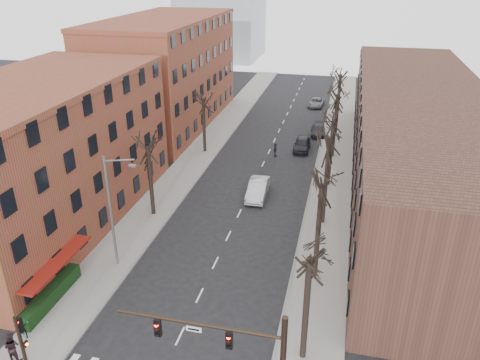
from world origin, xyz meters
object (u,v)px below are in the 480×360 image
Objects in this scene: parked_car_near at (302,144)px; bicycle at (22,326)px; silver_sedan at (258,189)px; parked_car_mid at (318,130)px.

bicycle is at bearing -110.78° from parked_car_near.
silver_sedan is 13.90m from parked_car_near.
parked_car_near is (2.83, 13.61, -0.05)m from silver_sedan.
silver_sedan is 24.26m from bicycle.
parked_car_near is at bearing 14.11° from bicycle.
parked_car_near reaches higher than bicycle.
silver_sedan is 20.11m from parked_car_mid.
bicycle is (-14.90, -41.46, 0.00)m from parked_car_mid.
silver_sedan is at bearing -101.77° from parked_car_near.
parked_car_mid is at bearing 15.11° from bicycle.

